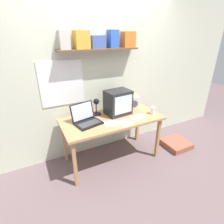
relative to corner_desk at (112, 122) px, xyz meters
The scene contains 12 objects.
ground_plane 0.68m from the corner_desk, ahead, with size 12.00×12.00×0.00m, color #675357.
back_wall 0.78m from the corner_desk, 90.55° to the left, with size 5.60×0.24×2.60m.
corner_desk is the anchor object (origin of this frame).
crt_monitor 0.32m from the corner_desk, 33.96° to the left, with size 0.39×0.32×0.38m.
laptop 0.42m from the corner_desk, behind, with size 0.42×0.39×0.27m.
desk_lamp 0.35m from the corner_desk, 131.53° to the left, with size 0.14×0.17×0.28m.
juice_glass 0.67m from the corner_desk, 13.36° to the right, with size 0.07×0.07×0.12m.
space_heater 0.57m from the corner_desk, 22.11° to the left, with size 0.18×0.17×0.20m.
loose_paper_near_monitor 0.40m from the corner_desk, 23.16° to the right, with size 0.24×0.19×0.00m.
open_notebook 0.25m from the corner_desk, 67.40° to the right, with size 0.23×0.23×0.00m.
loose_paper_near_laptop 0.19m from the corner_desk, 122.37° to the right, with size 0.22×0.21×0.00m.
floor_cushion 1.38m from the corner_desk, 10.64° to the right, with size 0.44×0.44×0.10m.
Camera 1 is at (-1.06, -2.09, 1.90)m, focal length 28.00 mm.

